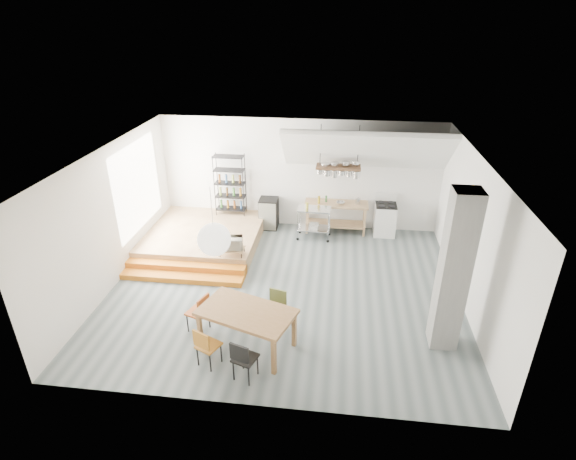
# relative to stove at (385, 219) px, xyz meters

# --- Properties ---
(floor) EXTENTS (8.00, 8.00, 0.00)m
(floor) POSITION_rel_stove_xyz_m (-2.50, -3.16, -0.48)
(floor) COLOR #535E60
(floor) RESTS_ON ground
(wall_back) EXTENTS (8.00, 0.04, 3.20)m
(wall_back) POSITION_rel_stove_xyz_m (-2.50, 0.34, 1.12)
(wall_back) COLOR silver
(wall_back) RESTS_ON ground
(wall_left) EXTENTS (0.04, 7.00, 3.20)m
(wall_left) POSITION_rel_stove_xyz_m (-6.50, -3.16, 1.12)
(wall_left) COLOR silver
(wall_left) RESTS_ON ground
(wall_right) EXTENTS (0.04, 7.00, 3.20)m
(wall_right) POSITION_rel_stove_xyz_m (1.50, -3.16, 1.12)
(wall_right) COLOR silver
(wall_right) RESTS_ON ground
(ceiling) EXTENTS (8.00, 7.00, 0.02)m
(ceiling) POSITION_rel_stove_xyz_m (-2.50, -3.16, 2.72)
(ceiling) COLOR white
(ceiling) RESTS_ON wall_back
(slope_ceiling) EXTENTS (4.40, 1.44, 1.32)m
(slope_ceiling) POSITION_rel_stove_xyz_m (-0.70, -0.26, 2.07)
(slope_ceiling) COLOR white
(slope_ceiling) RESTS_ON wall_back
(window_pane) EXTENTS (0.02, 2.50, 2.20)m
(window_pane) POSITION_rel_stove_xyz_m (-6.48, -1.66, 1.32)
(window_pane) COLOR white
(window_pane) RESTS_ON wall_left
(platform) EXTENTS (3.00, 3.00, 0.40)m
(platform) POSITION_rel_stove_xyz_m (-5.00, -1.16, -0.28)
(platform) COLOR #906C48
(platform) RESTS_ON ground
(step_lower) EXTENTS (3.00, 0.35, 0.13)m
(step_lower) POSITION_rel_stove_xyz_m (-5.00, -3.11, -0.41)
(step_lower) COLOR orange
(step_lower) RESTS_ON ground
(step_upper) EXTENTS (3.00, 0.35, 0.27)m
(step_upper) POSITION_rel_stove_xyz_m (-5.00, -2.76, -0.35)
(step_upper) COLOR orange
(step_upper) RESTS_ON ground
(concrete_column) EXTENTS (0.50, 0.50, 3.20)m
(concrete_column) POSITION_rel_stove_xyz_m (0.80, -4.66, 1.12)
(concrete_column) COLOR gray
(concrete_column) RESTS_ON ground
(kitchen_counter) EXTENTS (1.80, 0.60, 0.91)m
(kitchen_counter) POSITION_rel_stove_xyz_m (-1.40, -0.01, 0.15)
(kitchen_counter) COLOR #906C48
(kitchen_counter) RESTS_ON ground
(stove) EXTENTS (0.60, 0.60, 1.18)m
(stove) POSITION_rel_stove_xyz_m (0.00, 0.00, 0.00)
(stove) COLOR white
(stove) RESTS_ON ground
(pot_rack) EXTENTS (1.20, 0.50, 1.43)m
(pot_rack) POSITION_rel_stove_xyz_m (-1.37, -0.23, 1.50)
(pot_rack) COLOR #42281A
(pot_rack) RESTS_ON ceiling
(wire_shelving) EXTENTS (0.88, 0.38, 1.80)m
(wire_shelving) POSITION_rel_stove_xyz_m (-4.50, 0.04, 0.85)
(wire_shelving) COLOR black
(wire_shelving) RESTS_ON platform
(microwave_shelf) EXTENTS (0.60, 0.40, 0.16)m
(microwave_shelf) POSITION_rel_stove_xyz_m (-3.90, -2.41, 0.07)
(microwave_shelf) COLOR #906C48
(microwave_shelf) RESTS_ON platform
(paper_lantern) EXTENTS (0.60, 0.60, 0.60)m
(paper_lantern) POSITION_rel_stove_xyz_m (-3.51, -5.04, 1.72)
(paper_lantern) COLOR white
(paper_lantern) RESTS_ON ceiling
(dining_table) EXTENTS (1.99, 1.51, 0.84)m
(dining_table) POSITION_rel_stove_xyz_m (-2.94, -5.24, 0.27)
(dining_table) COLOR brown
(dining_table) RESTS_ON ground
(chair_mustard) EXTENTS (0.50, 0.50, 0.82)m
(chair_mustard) POSITION_rel_stove_xyz_m (-3.57, -5.85, 0.01)
(chair_mustard) COLOR #A4651C
(chair_mustard) RESTS_ON ground
(chair_black) EXTENTS (0.49, 0.49, 0.84)m
(chair_black) POSITION_rel_stove_xyz_m (-2.83, -6.11, 0.02)
(chair_black) COLOR black
(chair_black) RESTS_ON ground
(chair_olive) EXTENTS (0.47, 0.47, 0.84)m
(chair_olive) POSITION_rel_stove_xyz_m (-2.48, -4.57, 0.02)
(chair_olive) COLOR #5F6730
(chair_olive) RESTS_ON ground
(chair_red) EXTENTS (0.50, 0.50, 0.84)m
(chair_red) POSITION_rel_stove_xyz_m (-3.97, -4.89, 0.02)
(chair_red) COLOR #AC4A18
(chair_red) RESTS_ON ground
(rolling_cart) EXTENTS (0.95, 0.56, 0.91)m
(rolling_cart) POSITION_rel_stove_xyz_m (-2.00, -0.49, 0.11)
(rolling_cart) COLOR silver
(rolling_cart) RESTS_ON ground
(mini_fridge) EXTENTS (0.54, 0.54, 0.91)m
(mini_fridge) POSITION_rel_stove_xyz_m (-3.38, 0.04, -0.03)
(mini_fridge) COLOR black
(mini_fridge) RESTS_ON ground
(microwave) EXTENTS (0.59, 0.45, 0.29)m
(microwave) POSITION_rel_stove_xyz_m (-3.90, -2.41, 0.23)
(microwave) COLOR beige
(microwave) RESTS_ON microwave_shelf
(bowl) EXTENTS (0.25, 0.25, 0.06)m
(bowl) POSITION_rel_stove_xyz_m (-1.29, -0.06, 0.46)
(bowl) COLOR silver
(bowl) RESTS_ON kitchen_counter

